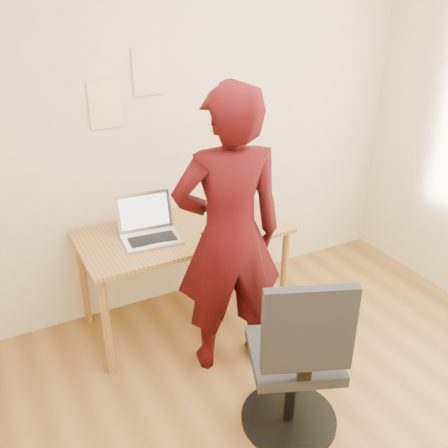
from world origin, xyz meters
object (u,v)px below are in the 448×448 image
desk (183,241)px  phone (210,235)px  laptop (149,230)px  person (229,237)px  office_chair (296,368)px

desk → phone: 0.23m
laptop → person: 0.62m
desk → person: size_ratio=0.77×
laptop → phone: (0.36, -0.17, -0.05)m
laptop → person: bearing=-54.2°
phone → person: bearing=-114.8°
laptop → phone: size_ratio=3.02×
desk → person: 0.59m
desk → laptop: 0.27m
laptop → phone: 0.40m
desk → office_chair: size_ratio=1.34×
phone → person: size_ratio=0.07×
office_chair → desk: bearing=117.2°
person → office_chair: bearing=104.8°
office_chair → person: size_ratio=0.57×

